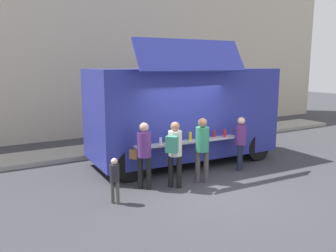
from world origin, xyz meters
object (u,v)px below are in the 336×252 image
object	(u,v)px
customer_extra_browsing	(241,139)
customer_mid_with_backpack	(175,148)
food_truck_main	(184,112)
customer_rear_waiting	(144,150)
customer_front_ordering	(202,144)
trash_bin	(239,125)
child_near_queue	(115,177)

from	to	relation	value
customer_extra_browsing	customer_mid_with_backpack	bearing A→B (deg)	59.63
food_truck_main	customer_extra_browsing	world-z (taller)	food_truck_main
customer_extra_browsing	customer_rear_waiting	bearing A→B (deg)	51.99
food_truck_main	customer_front_ordering	bearing A→B (deg)	-106.55
trash_bin	customer_rear_waiting	world-z (taller)	customer_rear_waiting
customer_mid_with_backpack	customer_rear_waiting	size ratio (longest dim) A/B	1.00
trash_bin	customer_rear_waiting	xyz separation A→B (m)	(-6.67, -3.87, 0.52)
customer_front_ordering	customer_mid_with_backpack	size ratio (longest dim) A/B	1.02
customer_mid_with_backpack	customer_extra_browsing	size ratio (longest dim) A/B	1.07
customer_extra_browsing	child_near_queue	world-z (taller)	customer_extra_browsing
food_truck_main	trash_bin	xyz separation A→B (m)	(4.47, 2.32, -1.14)
food_truck_main	child_near_queue	distance (m)	3.93
child_near_queue	customer_mid_with_backpack	bearing A→B (deg)	-27.06
food_truck_main	trash_bin	world-z (taller)	food_truck_main
customer_front_ordering	customer_rear_waiting	world-z (taller)	customer_front_ordering
customer_front_ordering	customer_mid_with_backpack	xyz separation A→B (m)	(-0.85, 0.01, 0.01)
food_truck_main	customer_mid_with_backpack	bearing A→B (deg)	-125.90
trash_bin	customer_mid_with_backpack	distance (m)	7.34
customer_extra_browsing	child_near_queue	size ratio (longest dim) A/B	1.51
trash_bin	customer_mid_with_backpack	xyz separation A→B (m)	(-5.98, -4.21, 0.56)
customer_mid_with_backpack	customer_extra_browsing	distance (m)	2.48
trash_bin	customer_extra_browsing	size ratio (longest dim) A/B	0.60
customer_front_ordering	trash_bin	bearing A→B (deg)	-25.05
child_near_queue	food_truck_main	bearing A→B (deg)	-0.28
customer_rear_waiting	child_near_queue	bearing A→B (deg)	163.85
trash_bin	customer_front_ordering	xyz separation A→B (m)	(-5.13, -4.22, 0.55)
customer_mid_with_backpack	child_near_queue	bearing A→B (deg)	145.72
customer_mid_with_backpack	customer_extra_browsing	xyz separation A→B (m)	(2.46, 0.29, -0.09)
customer_mid_with_backpack	customer_extra_browsing	world-z (taller)	customer_mid_with_backpack
customer_front_ordering	child_near_queue	size ratio (longest dim) A/B	1.63
food_truck_main	child_near_queue	xyz separation A→B (m)	(-3.19, -2.07, -0.99)
customer_front_ordering	customer_mid_with_backpack	bearing A→B (deg)	114.93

